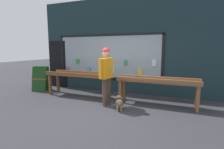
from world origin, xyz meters
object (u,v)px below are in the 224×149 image
object	(u,v)px
display_table_right	(157,83)
sandwich_board_sign	(41,78)
person_browsing	(106,72)
display_table_left	(78,77)
small_dog	(119,101)

from	to	relation	value
display_table_right	sandwich_board_sign	bearing A→B (deg)	177.91
person_browsing	sandwich_board_sign	xyz separation A→B (m)	(-3.34, 0.81, -0.55)
display_table_left	sandwich_board_sign	bearing A→B (deg)	174.80
display_table_left	sandwich_board_sign	size ratio (longest dim) A/B	2.45
display_table_left	sandwich_board_sign	xyz separation A→B (m)	(-1.94, 0.18, -0.21)
sandwich_board_sign	display_table_left	bearing A→B (deg)	-19.57
display_table_left	display_table_right	bearing A→B (deg)	0.04
display_table_left	display_table_right	world-z (taller)	display_table_left
display_table_right	small_dog	bearing A→B (deg)	-137.82
small_dog	display_table_right	bearing A→B (deg)	-70.87
small_dog	person_browsing	bearing A→B (deg)	43.45
display_table_left	small_dog	world-z (taller)	display_table_left
display_table_left	person_browsing	xyz separation A→B (m)	(1.40, -0.64, 0.33)
display_table_right	display_table_left	bearing A→B (deg)	-179.96
display_table_left	display_table_right	distance (m)	2.84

